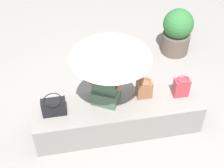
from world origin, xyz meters
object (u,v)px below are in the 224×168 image
Objects in this scene: parasol at (111,49)px; handbag_black at (144,89)px; shoulder_bag_spare at (54,107)px; planter_far at (177,31)px; tote_bag_canvas at (181,87)px; person_seated at (106,80)px.

handbag_black is (-0.48, -0.08, -0.80)m from parasol.
handbag_black is 0.89× the size of shoulder_bag_spare.
parasol is 0.93m from handbag_black.
handbag_black is 1.81m from planter_far.
tote_bag_canvas is at bearing -179.50° from parasol.
handbag_black reaches higher than shoulder_bag_spare.
person_seated is 2.19m from planter_far.
planter_far is (-1.49, -1.57, -0.99)m from parasol.
parasol is at bearing 46.54° from planter_far.
parasol reaches higher than handbag_black.
person_seated reaches higher than shoulder_bag_spare.
person_seated is 0.56m from parasol.
parasol is (-0.05, 0.08, 0.55)m from person_seated.
person_seated reaches higher than handbag_black.
planter_far reaches higher than shoulder_bag_spare.
planter_far is (-1.54, -1.49, -0.44)m from person_seated.
person_seated is 3.21× the size of handbag_black.
person_seated is at bearing -55.84° from parasol.
handbag_black is at bearing 55.94° from planter_far.
parasol is at bearing 9.05° from handbag_black.
parasol is 1.10m from shoulder_bag_spare.
tote_bag_canvas reaches higher than handbag_black.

